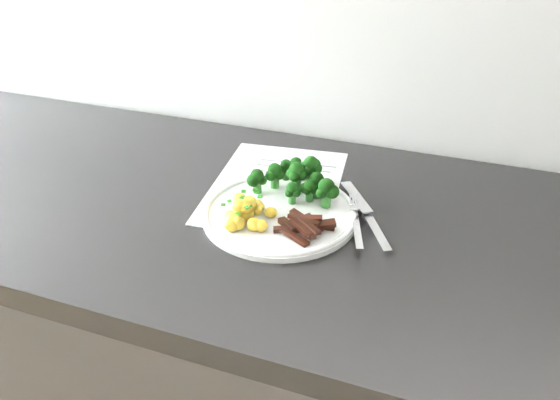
% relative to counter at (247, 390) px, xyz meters
% --- Properties ---
extents(counter, '(2.39, 0.60, 0.90)m').
position_rel_counter_xyz_m(counter, '(0.00, 0.00, 0.00)').
color(counter, black).
rests_on(counter, ground).
extents(recipe_paper, '(0.25, 0.33, 0.00)m').
position_rel_counter_xyz_m(recipe_paper, '(0.03, 0.08, 0.45)').
color(recipe_paper, silver).
rests_on(recipe_paper, counter).
extents(plate, '(0.25, 0.25, 0.01)m').
position_rel_counter_xyz_m(plate, '(0.07, -0.00, 0.46)').
color(plate, white).
rests_on(plate, counter).
extents(broccoli, '(0.16, 0.11, 0.06)m').
position_rel_counter_xyz_m(broccoli, '(0.08, 0.06, 0.49)').
color(broccoli, '#286521').
rests_on(broccoli, plate).
extents(potatoes, '(0.08, 0.09, 0.04)m').
position_rel_counter_xyz_m(potatoes, '(0.03, -0.04, 0.47)').
color(potatoes, yellow).
rests_on(potatoes, plate).
extents(beef_strips, '(0.09, 0.08, 0.02)m').
position_rel_counter_xyz_m(beef_strips, '(0.13, -0.04, 0.47)').
color(beef_strips, black).
rests_on(beef_strips, plate).
extents(fork, '(0.06, 0.15, 0.01)m').
position_rel_counter_xyz_m(fork, '(0.20, -0.01, 0.47)').
color(fork, silver).
rests_on(fork, plate).
extents(knife, '(0.12, 0.18, 0.02)m').
position_rel_counter_xyz_m(knife, '(0.21, 0.02, 0.46)').
color(knife, silver).
rests_on(knife, plate).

